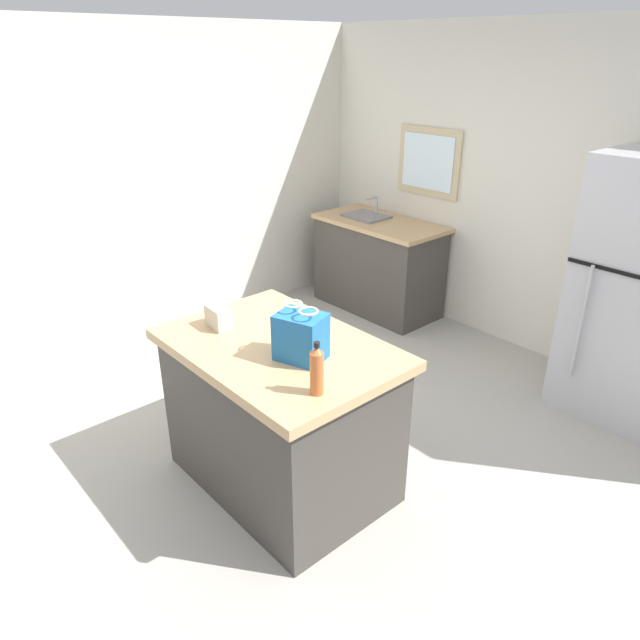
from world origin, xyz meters
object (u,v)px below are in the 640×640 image
shopping_bag (301,336)px  small_box (219,317)px  bottle (317,370)px  kitchen_island (281,415)px

shopping_bag → small_box: size_ratio=1.79×
shopping_bag → bottle: bearing=-27.9°
shopping_bag → bottle: shopping_bag is taller
kitchen_island → shopping_bag: 0.62m
kitchen_island → shopping_bag: shopping_bag is taller
bottle → shopping_bag: bearing=152.1°
kitchen_island → bottle: (0.51, -0.17, 0.58)m
bottle → small_box: bearing=176.9°
shopping_bag → bottle: size_ratio=1.10×
shopping_bag → small_box: shopping_bag is taller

